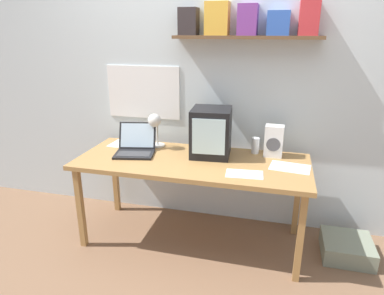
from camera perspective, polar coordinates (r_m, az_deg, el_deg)
ground_plane at (r=2.97m, az=0.00°, el=-14.94°), size 12.00×12.00×0.00m
back_wall at (r=2.93m, az=2.48°, el=12.23°), size 5.60×0.24×2.60m
corner_desk at (r=2.66m, az=0.00°, el=-3.17°), size 1.78×0.73×0.71m
crt_monitor at (r=2.69m, az=3.20°, el=2.57°), size 0.32×0.35×0.38m
laptop at (r=2.81m, az=-9.37°, el=0.28°), size 0.36×0.37×0.22m
desk_lamp at (r=2.86m, az=-6.18°, el=3.86°), size 0.12×0.18×0.30m
juice_glass at (r=2.81m, az=10.51°, el=0.20°), size 0.06×0.06×0.13m
space_heater at (r=2.75m, az=13.47°, el=1.05°), size 0.14×0.11×0.25m
loose_paper_near_monitor at (r=3.06m, az=-11.43°, el=0.60°), size 0.22×0.22×0.00m
open_notebook at (r=2.59m, az=16.02°, el=-3.20°), size 0.31×0.23×0.00m
printed_handout at (r=2.40m, az=8.73°, el=-4.41°), size 0.27×0.17×0.00m
floor_cushion at (r=2.99m, az=24.38°, el=-14.99°), size 0.37×0.37×0.14m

